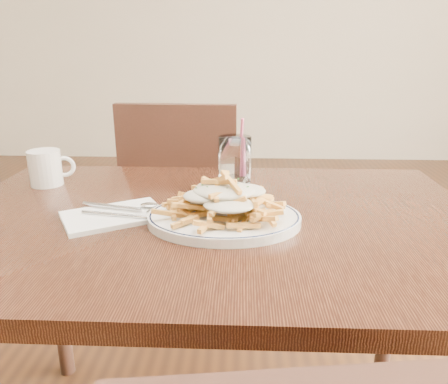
{
  "coord_description": "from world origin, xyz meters",
  "views": [
    {
      "loc": [
        0.06,
        -0.9,
        1.11
      ],
      "look_at": [
        0.03,
        -0.04,
        0.82
      ],
      "focal_mm": 35.0,
      "sensor_mm": 36.0,
      "label": 1
    }
  ],
  "objects_px": {
    "chair_far": "(183,203)",
    "loaded_fries": "(224,197)",
    "fries_plate": "(224,218)",
    "table": "(213,247)",
    "coffee_mug": "(46,168)",
    "water_glass": "(235,166)"
  },
  "relations": [
    {
      "from": "chair_far",
      "to": "loaded_fries",
      "type": "distance_m",
      "value": 0.82
    },
    {
      "from": "loaded_fries",
      "to": "fries_plate",
      "type": "bearing_deg",
      "value": 116.57
    },
    {
      "from": "chair_far",
      "to": "table",
      "type": "bearing_deg",
      "value": -76.74
    },
    {
      "from": "table",
      "to": "coffee_mug",
      "type": "distance_m",
      "value": 0.52
    },
    {
      "from": "table",
      "to": "coffee_mug",
      "type": "relative_size",
      "value": 10.2
    },
    {
      "from": "chair_far",
      "to": "fries_plate",
      "type": "relative_size",
      "value": 2.76
    },
    {
      "from": "fries_plate",
      "to": "coffee_mug",
      "type": "height_order",
      "value": "coffee_mug"
    },
    {
      "from": "coffee_mug",
      "to": "loaded_fries",
      "type": "bearing_deg",
      "value": -27.14
    },
    {
      "from": "fries_plate",
      "to": "coffee_mug",
      "type": "relative_size",
      "value": 2.83
    },
    {
      "from": "fries_plate",
      "to": "loaded_fries",
      "type": "distance_m",
      "value": 0.05
    },
    {
      "from": "fries_plate",
      "to": "water_glass",
      "type": "xyz_separation_m",
      "value": [
        0.02,
        0.25,
        0.05
      ]
    },
    {
      "from": "table",
      "to": "loaded_fries",
      "type": "height_order",
      "value": "loaded_fries"
    },
    {
      "from": "fries_plate",
      "to": "water_glass",
      "type": "height_order",
      "value": "water_glass"
    },
    {
      "from": "loaded_fries",
      "to": "coffee_mug",
      "type": "bearing_deg",
      "value": 152.86
    },
    {
      "from": "coffee_mug",
      "to": "water_glass",
      "type": "bearing_deg",
      "value": -0.49
    },
    {
      "from": "fries_plate",
      "to": "coffee_mug",
      "type": "distance_m",
      "value": 0.55
    },
    {
      "from": "chair_far",
      "to": "coffee_mug",
      "type": "relative_size",
      "value": 7.81
    },
    {
      "from": "chair_far",
      "to": "water_glass",
      "type": "distance_m",
      "value": 0.61
    },
    {
      "from": "water_glass",
      "to": "coffee_mug",
      "type": "bearing_deg",
      "value": 179.51
    },
    {
      "from": "chair_far",
      "to": "coffee_mug",
      "type": "distance_m",
      "value": 0.64
    },
    {
      "from": "water_glass",
      "to": "coffee_mug",
      "type": "height_order",
      "value": "water_glass"
    },
    {
      "from": "loaded_fries",
      "to": "chair_far",
      "type": "bearing_deg",
      "value": 104.42
    }
  ]
}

